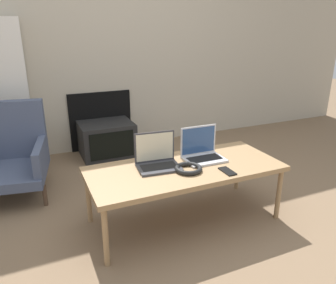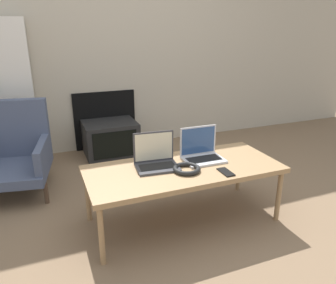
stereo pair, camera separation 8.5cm
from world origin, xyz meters
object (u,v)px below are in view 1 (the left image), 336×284
(laptop_left, at_px, (157,159))
(tv, at_px, (107,139))
(headphones, at_px, (188,169))
(armchair, at_px, (7,152))
(laptop_right, at_px, (202,152))
(phone, at_px, (227,171))

(laptop_left, distance_m, tv, 1.49)
(headphones, height_order, tv, headphones)
(tv, relative_size, armchair, 0.75)
(headphones, xyz_separation_m, armchair, (-1.17, 1.10, -0.09))
(laptop_right, xyz_separation_m, headphones, (-0.19, -0.16, -0.04))
(laptop_right, height_order, tv, laptop_right)
(phone, relative_size, tv, 0.25)
(phone, relative_size, armchair, 0.18)
(laptop_left, relative_size, laptop_right, 1.06)
(laptop_right, distance_m, headphones, 0.25)
(laptop_left, xyz_separation_m, phone, (0.40, -0.28, -0.05))
(headphones, relative_size, armchair, 0.25)
(tv, bearing_deg, laptop_right, -75.27)
(laptop_left, bearing_deg, armchair, 142.33)
(laptop_left, xyz_separation_m, laptop_right, (0.36, 0.00, 0.00))
(laptop_right, relative_size, headphones, 1.54)
(headphones, distance_m, tv, 1.65)
(armchair, bearing_deg, phone, -31.05)
(phone, distance_m, tv, 1.81)
(tv, bearing_deg, armchair, -152.13)
(laptop_left, height_order, armchair, armchair)
(laptop_right, distance_m, phone, 0.29)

